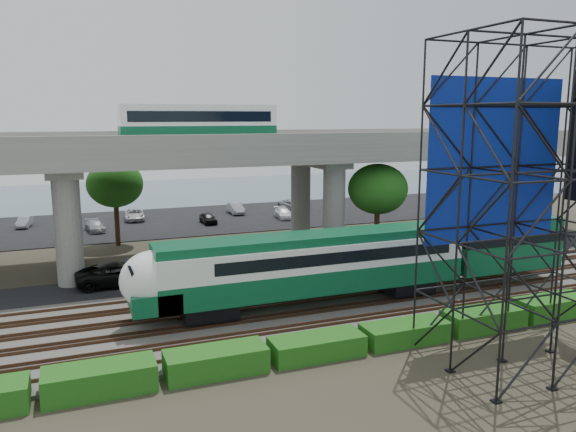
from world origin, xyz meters
name	(u,v)px	position (x,y,z in m)	size (l,w,h in m)	color
ground	(268,329)	(0.00, 0.00, 0.00)	(140.00, 140.00, 0.00)	#474233
ballast_bed	(257,315)	(0.00, 2.00, 0.10)	(90.00, 12.00, 0.20)	slate
service_road	(220,277)	(0.00, 10.50, 0.04)	(90.00, 5.00, 0.08)	black
parking_lot	(167,221)	(0.00, 34.00, 0.04)	(90.00, 18.00, 0.08)	black
harbor_water	(142,196)	(0.00, 56.00, 0.01)	(140.00, 40.00, 0.03)	#3F5768
rail_tracks	(257,312)	(0.00, 2.00, 0.28)	(90.00, 9.52, 0.16)	#472D1E
commuter_train	(347,260)	(5.80, 2.00, 2.88)	(29.30, 3.06, 4.30)	black
overpass	(200,159)	(0.00, 16.00, 8.21)	(80.00, 12.00, 12.40)	#9E9B93
scaffold_tower	(538,205)	(10.54, -7.98, 7.47)	(9.36, 6.36, 15.00)	black
hedge_strip	(317,346)	(1.01, -4.30, 0.56)	(34.60, 1.80, 1.20)	#135514
trees	(141,195)	(-4.67, 16.17, 5.57)	(40.94, 16.94, 7.69)	#382314
suv	(118,274)	(-7.00, 11.08, 0.86)	(2.60, 5.64, 1.57)	black
parked_cars	(181,215)	(1.50, 33.86, 0.69)	(36.80, 9.53, 1.29)	white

